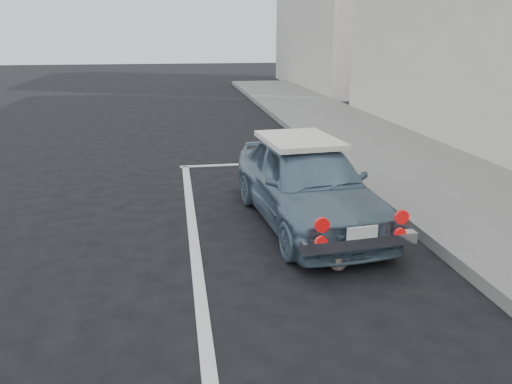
% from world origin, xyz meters
% --- Properties ---
extents(pline_front, '(3.00, 0.12, 0.01)m').
position_xyz_m(pline_front, '(0.50, 6.50, 0.00)').
color(pline_front, silver).
rests_on(pline_front, ground).
extents(pline_side, '(0.12, 7.00, 0.01)m').
position_xyz_m(pline_side, '(-0.90, 3.00, 0.00)').
color(pline_side, silver).
rests_on(pline_side, ground).
extents(retro_coupe, '(1.60, 3.37, 1.11)m').
position_xyz_m(retro_coupe, '(0.59, 3.34, 0.56)').
color(retro_coupe, slate).
rests_on(retro_coupe, ground).
extents(cat, '(0.29, 0.39, 0.23)m').
position_xyz_m(cat, '(0.58, 1.93, 0.10)').
color(cat, '#63584B').
rests_on(cat, ground).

